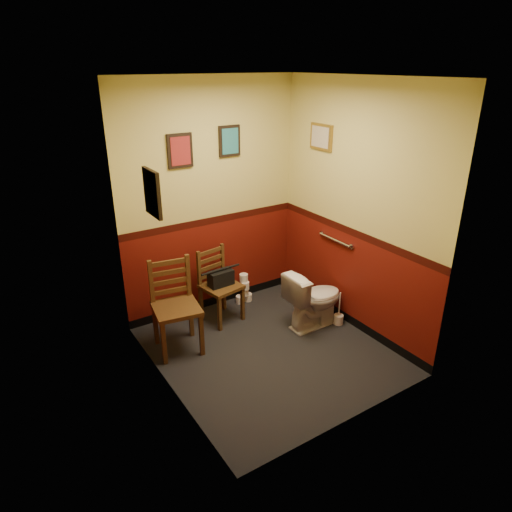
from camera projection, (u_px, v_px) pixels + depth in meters
The scene contains 17 objects.
floor at pixel (269, 351), 4.82m from camera, with size 2.20×2.40×0.00m, color black.
ceiling at pixel (272, 77), 3.75m from camera, with size 2.20×2.40×0.00m, color silver.
wall_back at pixel (211, 200), 5.21m from camera, with size 2.20×2.70×0.00m, color #5B110A.
wall_front at pixel (363, 277), 3.36m from camera, with size 2.20×2.70×0.00m, color #5B110A.
wall_left at pixel (160, 255), 3.74m from camera, with size 2.40×2.70×0.00m, color #5B110A.
wall_right at pixel (356, 211), 4.83m from camera, with size 2.40×2.70×0.00m, color #5B110A.
grab_bar at pixel (335, 240), 5.17m from camera, with size 0.05×0.56×0.06m.
framed_print_back_a at pixel (180, 151), 4.78m from camera, with size 0.28×0.04×0.36m.
framed_print_back_b at pixel (230, 141), 5.06m from camera, with size 0.26×0.04×0.34m.
framed_print_left at pixel (152, 193), 3.63m from camera, with size 0.04×0.30×0.38m.
framed_print_right at pixel (321, 137), 5.01m from camera, with size 0.04×0.34×0.28m.
toilet at pixel (314, 299), 5.16m from camera, with size 0.39×0.69×0.68m, color white.
toilet_brush at pixel (338, 319), 5.29m from camera, with size 0.11×0.11×0.41m.
chair_left at pixel (175, 306), 4.70m from camera, with size 0.52×0.52×0.98m.
chair_right at pixel (219, 285), 5.27m from camera, with size 0.47×0.47×0.86m.
handbag at pixel (221, 278), 5.20m from camera, with size 0.29×0.16×0.21m.
tp_stack at pixel (244, 290), 5.73m from camera, with size 0.22×0.13×0.38m.
Camera 1 is at (-2.30, -3.31, 2.82)m, focal length 32.00 mm.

